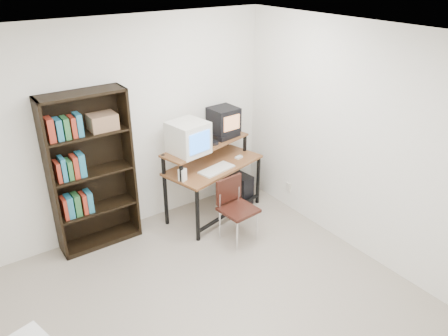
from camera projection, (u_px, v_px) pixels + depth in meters
floor at (215, 316)px, 4.26m from camera, size 4.00×4.00×0.01m
ceiling at (212, 42)px, 3.12m from camera, size 4.00×4.00×0.01m
back_wall at (120, 130)px, 5.16m from camera, size 4.00×0.01×2.60m
right_wall at (367, 147)px, 4.72m from camera, size 0.01×4.00×2.60m
computer_desk at (212, 166)px, 5.68m from camera, size 1.41×0.94×0.98m
crt_monitor at (188, 138)px, 5.31m from camera, size 0.48×0.49×0.40m
vcr at (224, 135)px, 5.83m from camera, size 0.40×0.32×0.08m
crt_tv at (224, 120)px, 5.77m from camera, size 0.36×0.36×0.32m
cd_spindle at (214, 143)px, 5.60m from camera, size 0.12×0.12×0.05m
keyboard at (217, 170)px, 5.48m from camera, size 0.50×0.30×0.03m
mousepad at (238, 159)px, 5.83m from camera, size 0.24×0.21×0.01m
mouse at (239, 158)px, 5.81m from camera, size 0.11×0.08×0.03m
desk_speaker at (183, 175)px, 5.20m from camera, size 0.10×0.10×0.17m
pc_tower at (238, 187)px, 6.19m from camera, size 0.25×0.47×0.42m
school_chair at (235, 203)px, 5.24m from camera, size 0.43×0.43×0.79m
bookshelf at (90, 170)px, 4.97m from camera, size 0.94×0.31×1.88m
wall_outlet at (288, 187)px, 5.99m from camera, size 0.02×0.08×0.12m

